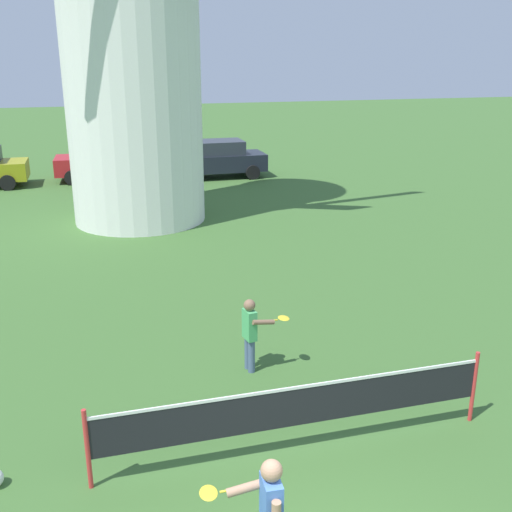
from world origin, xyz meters
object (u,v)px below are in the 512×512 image
object	(u,v)px
parked_car_red	(108,160)
tennis_net	(297,407)
player_far	(251,331)
parked_car_black	(215,158)

from	to	relation	value
parked_car_red	tennis_net	bearing A→B (deg)	-85.77
tennis_net	player_far	world-z (taller)	player_far
player_far	parked_car_red	xyz separation A→B (m)	(-1.45, 17.30, 0.08)
parked_car_red	parked_car_black	world-z (taller)	same
tennis_net	parked_car_red	world-z (taller)	parked_car_red
parked_car_black	parked_car_red	bearing A→B (deg)	170.08
player_far	parked_car_red	bearing A→B (deg)	94.80
tennis_net	parked_car_black	distance (m)	19.07
parked_car_red	parked_car_black	xyz separation A→B (m)	(4.40, -0.77, -0.00)
parked_car_red	parked_car_black	distance (m)	4.46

